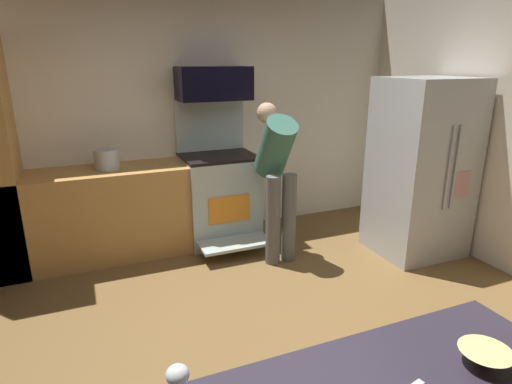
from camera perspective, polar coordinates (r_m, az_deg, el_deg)
name	(u,v)px	position (r m, az deg, el deg)	size (l,w,h in m)	color
ground_plane	(273,350)	(3.14, 2.26, -20.38)	(5.20, 4.80, 0.02)	brown
wall_back	(184,118)	(4.75, -9.62, 9.67)	(5.20, 0.12, 2.60)	silver
lower_cabinet_run	(107,214)	(4.48, -19.27, -2.75)	(2.40, 0.60, 0.90)	#BA8645
oven_range	(219,195)	(4.64, -4.91, -0.37)	(0.76, 0.97, 1.51)	#ADBEBA
microwave	(214,83)	(4.52, -5.67, 14.23)	(0.74, 0.38, 0.34)	black
refrigerator	(421,168)	(4.54, 21.17, 2.95)	(0.83, 0.76, 1.75)	#B2B7BB
person_cook	(277,171)	(4.08, 2.78, 2.80)	(0.31, 0.58, 1.51)	#5B5B5B
mixing_bowl_large	(485,357)	(1.76, 28.21, -18.89)	(0.18, 0.18, 0.06)	#E6D47B
wine_glass_mid	(178,377)	(1.38, -10.41, -23.17)	(0.07, 0.07, 0.16)	silver
stock_pot	(107,159)	(4.33, -19.29, 4.13)	(0.23, 0.23, 0.19)	#ADB1C1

